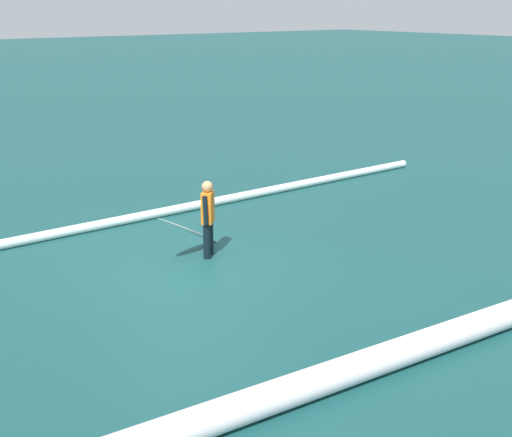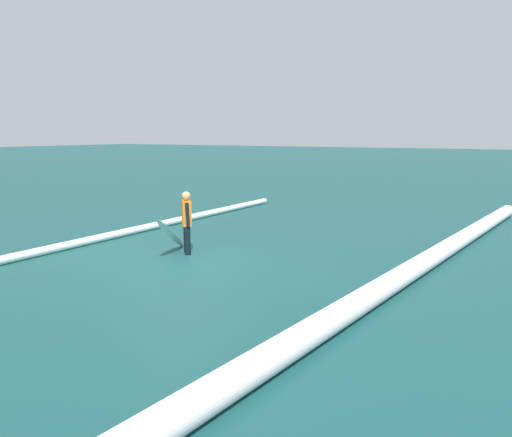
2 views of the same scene
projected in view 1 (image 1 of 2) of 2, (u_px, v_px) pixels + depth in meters
name	position (u px, v px, depth m)	size (l,w,h in m)	color
ground_plane	(185.00, 269.00, 13.18)	(185.72, 185.72, 0.00)	#164848
surfer	(208.00, 215.00, 13.62)	(0.40, 0.45, 1.52)	black
surfboard	(189.00, 231.00, 13.78)	(1.87, 0.96, 1.05)	white
wave_crest_foreground	(118.00, 221.00, 15.74)	(0.21, 0.21, 19.23)	white
wave_crest_midground	(338.00, 374.00, 9.04)	(0.40, 0.40, 23.65)	white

